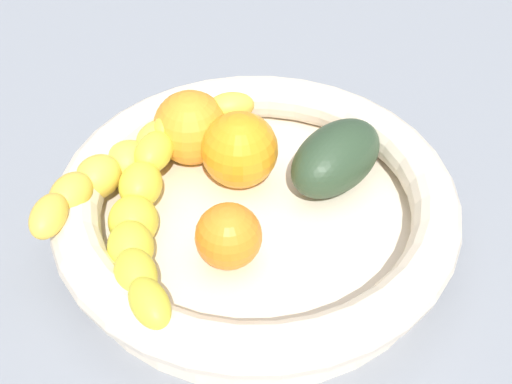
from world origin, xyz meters
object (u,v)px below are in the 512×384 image
Objects in this scene: fruit_bowl at (256,209)px; orange_mid_left at (229,236)px; banana_draped_right at (143,212)px; avocado_dark at (336,158)px; banana_draped_left at (134,158)px; orange_mid_right at (239,150)px; orange_front at (191,127)px.

orange_mid_left reaches higher than fruit_bowl.
banana_draped_right is at bearing 20.61° from orange_mid_left.
banana_draped_right is at bearing 53.43° from fruit_bowl.
fruit_bowl is at bearing -126.57° from banana_draped_right.
banana_draped_right is at bearing 62.14° from avocado_dark.
orange_mid_left is at bearing 173.00° from banana_draped_left.
banana_draped_right reaches higher than fruit_bowl.
orange_mid_right reaches higher than fruit_bowl.
avocado_dark is (-2.52, -7.75, 1.77)cm from fruit_bowl.
orange_mid_right is at bearing -97.06° from banana_draped_right.
banana_draped_left is 4.60× the size of orange_mid_left.
banana_draped_left is at bearing -38.25° from banana_draped_right.
orange_front is 13.13cm from avocado_dark.
orange_front reaches higher than avocado_dark.
fruit_bowl is at bearing -161.95° from banana_draped_left.
banana_draped_right is 10.77cm from orange_front.
fruit_bowl is 11.26cm from banana_draped_left.
fruit_bowl is 3.38× the size of avocado_dark.
banana_draped_left reaches higher than fruit_bowl.
orange_mid_left is (-11.75, 1.44, -0.57)cm from banana_draped_left.
orange_mid_right is at bearing -176.04° from orange_front.
fruit_bowl is 5.61cm from orange_mid_right.
orange_mid_right is (5.43, -7.82, 0.72)cm from orange_mid_left.
orange_mid_right is (-5.33, -0.37, -0.00)cm from orange_front.
orange_mid_left is at bearing 84.15° from avocado_dark.
avocado_dark reaches higher than fruit_bowl.
banana_draped_right is 17.14cm from avocado_dark.
fruit_bowl is 5.26cm from orange_mid_left.
banana_draped_left is 2.46× the size of avocado_dark.
orange_front is (9.53, -2.58, 2.27)cm from fruit_bowl.
orange_front is at bearing -67.91° from banana_draped_right.
orange_mid_right reaches higher than banana_draped_right.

